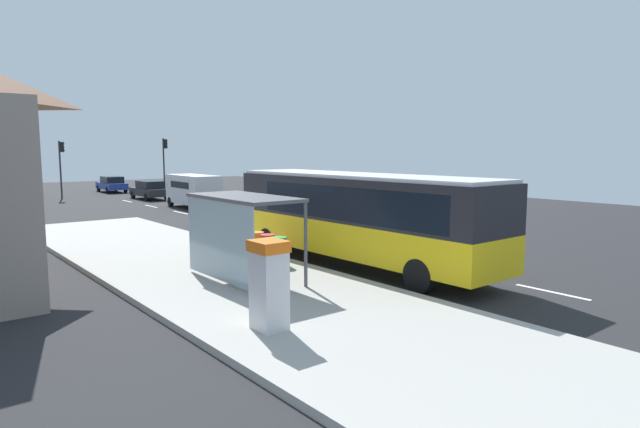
# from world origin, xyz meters

# --- Properties ---
(ground_plane) EXTENTS (56.00, 92.00, 0.04)m
(ground_plane) POSITION_xyz_m (0.00, 14.00, -0.02)
(ground_plane) COLOR #262628
(sidewalk_platform) EXTENTS (6.20, 30.00, 0.18)m
(sidewalk_platform) POSITION_xyz_m (-6.40, 2.00, 0.09)
(sidewalk_platform) COLOR #ADAAA3
(sidewalk_platform) RESTS_ON ground
(lane_stripe_seg_0) EXTENTS (0.16, 2.20, 0.01)m
(lane_stripe_seg_0) POSITION_xyz_m (0.25, -6.00, 0.01)
(lane_stripe_seg_0) COLOR silver
(lane_stripe_seg_0) RESTS_ON ground
(lane_stripe_seg_1) EXTENTS (0.16, 2.20, 0.01)m
(lane_stripe_seg_1) POSITION_xyz_m (0.25, -1.00, 0.01)
(lane_stripe_seg_1) COLOR silver
(lane_stripe_seg_1) RESTS_ON ground
(lane_stripe_seg_2) EXTENTS (0.16, 2.20, 0.01)m
(lane_stripe_seg_2) POSITION_xyz_m (0.25, 4.00, 0.01)
(lane_stripe_seg_2) COLOR silver
(lane_stripe_seg_2) RESTS_ON ground
(lane_stripe_seg_3) EXTENTS (0.16, 2.20, 0.01)m
(lane_stripe_seg_3) POSITION_xyz_m (0.25, 9.00, 0.01)
(lane_stripe_seg_3) COLOR silver
(lane_stripe_seg_3) RESTS_ON ground
(lane_stripe_seg_4) EXTENTS (0.16, 2.20, 0.01)m
(lane_stripe_seg_4) POSITION_xyz_m (0.25, 14.00, 0.01)
(lane_stripe_seg_4) COLOR silver
(lane_stripe_seg_4) RESTS_ON ground
(lane_stripe_seg_5) EXTENTS (0.16, 2.20, 0.01)m
(lane_stripe_seg_5) POSITION_xyz_m (0.25, 19.00, 0.01)
(lane_stripe_seg_5) COLOR silver
(lane_stripe_seg_5) RESTS_ON ground
(lane_stripe_seg_6) EXTENTS (0.16, 2.20, 0.01)m
(lane_stripe_seg_6) POSITION_xyz_m (0.25, 24.00, 0.01)
(lane_stripe_seg_6) COLOR silver
(lane_stripe_seg_6) RESTS_ON ground
(lane_stripe_seg_7) EXTENTS (0.16, 2.20, 0.01)m
(lane_stripe_seg_7) POSITION_xyz_m (0.25, 29.00, 0.01)
(lane_stripe_seg_7) COLOR silver
(lane_stripe_seg_7) RESTS_ON ground
(bus) EXTENTS (2.61, 11.03, 3.21)m
(bus) POSITION_xyz_m (-1.71, 0.02, 1.84)
(bus) COLOR yellow
(bus) RESTS_ON ground
(white_van) EXTENTS (2.18, 5.27, 2.30)m
(white_van) POSITION_xyz_m (2.20, 21.12, 1.34)
(white_van) COLOR silver
(white_van) RESTS_ON ground
(sedan_near) EXTENTS (1.91, 4.43, 1.52)m
(sedan_near) POSITION_xyz_m (2.30, 39.13, 0.79)
(sedan_near) COLOR navy
(sedan_near) RESTS_ON ground
(sedan_far) EXTENTS (1.87, 4.41, 1.52)m
(sedan_far) POSITION_xyz_m (2.30, 29.52, 0.79)
(sedan_far) COLOR black
(sedan_far) RESTS_ON ground
(ticket_machine) EXTENTS (0.66, 0.76, 1.94)m
(ticket_machine) POSITION_xyz_m (-8.05, -4.06, 1.17)
(ticket_machine) COLOR silver
(ticket_machine) RESTS_ON sidewalk_platform
(recycling_bin_green) EXTENTS (0.52, 0.52, 0.95)m
(recycling_bin_green) POSITION_xyz_m (-4.20, 1.20, 0.66)
(recycling_bin_green) COLOR green
(recycling_bin_green) RESTS_ON sidewalk_platform
(recycling_bin_red) EXTENTS (0.52, 0.52, 0.95)m
(recycling_bin_red) POSITION_xyz_m (-4.20, 1.90, 0.66)
(recycling_bin_red) COLOR red
(recycling_bin_red) RESTS_ON sidewalk_platform
(recycling_bin_orange) EXTENTS (0.52, 0.52, 0.95)m
(recycling_bin_orange) POSITION_xyz_m (-4.20, 2.60, 0.66)
(recycling_bin_orange) COLOR orange
(recycling_bin_orange) RESTS_ON sidewalk_platform
(traffic_light_near_side) EXTENTS (0.49, 0.28, 5.10)m
(traffic_light_near_side) POSITION_xyz_m (5.50, 33.88, 3.38)
(traffic_light_near_side) COLOR #2D2D2D
(traffic_light_near_side) RESTS_ON ground
(traffic_light_far_side) EXTENTS (0.49, 0.28, 4.78)m
(traffic_light_far_side) POSITION_xyz_m (-3.10, 34.68, 3.19)
(traffic_light_far_side) COLOR #2D2D2D
(traffic_light_far_side) RESTS_ON ground
(bus_shelter) EXTENTS (1.80, 4.00, 2.50)m
(bus_shelter) POSITION_xyz_m (-6.41, 0.24, 2.10)
(bus_shelter) COLOR #4C4C51
(bus_shelter) RESTS_ON sidewalk_platform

